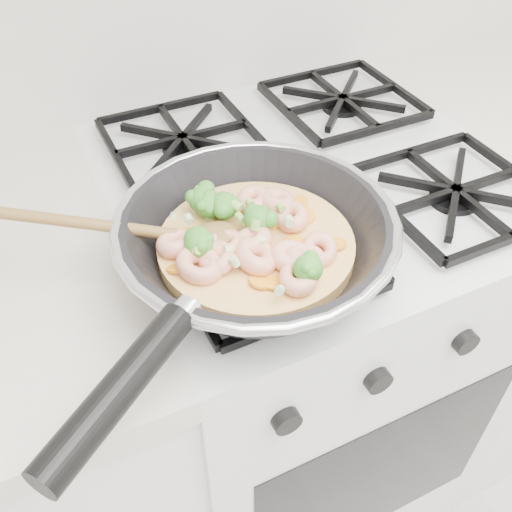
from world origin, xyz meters
name	(u,v)px	position (x,y,z in m)	size (l,w,h in m)	color
stove	(296,350)	(0.00, 1.70, 0.46)	(0.60, 0.60, 0.92)	silver
skillet	(252,240)	(-0.18, 1.54, 0.96)	(0.48, 0.39, 0.10)	black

